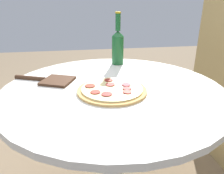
# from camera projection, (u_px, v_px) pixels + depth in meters

# --- Properties ---
(table) EXTENTS (0.94, 0.94, 0.72)m
(table) POSITION_uv_depth(u_px,v_px,m) (113.00, 122.00, 0.99)
(table) COLOR silver
(table) RESTS_ON ground_plane
(pizza) EXTENTS (0.28, 0.28, 0.02)m
(pizza) POSITION_uv_depth(u_px,v_px,m) (112.00, 90.00, 0.88)
(pizza) COLOR tan
(pizza) RESTS_ON table
(beer_bottle) EXTENTS (0.07, 0.07, 0.28)m
(beer_bottle) POSITION_uv_depth(u_px,v_px,m) (118.00, 45.00, 1.21)
(beer_bottle) COLOR #195628
(beer_bottle) RESTS_ON table
(pizza_paddle) EXTENTS (0.18, 0.28, 0.02)m
(pizza_paddle) POSITION_uv_depth(u_px,v_px,m) (50.00, 80.00, 0.99)
(pizza_paddle) COLOR #422819
(pizza_paddle) RESTS_ON table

